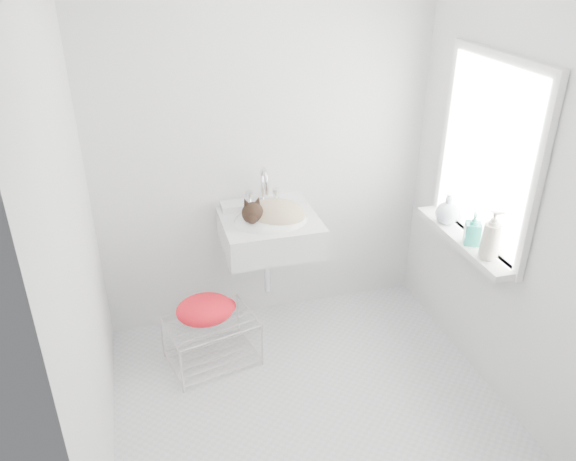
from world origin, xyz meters
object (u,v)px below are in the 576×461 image
object	(u,v)px
sink	(270,219)
wire_rack	(212,342)
bottle_a	(487,258)
bottle_c	(446,222)
bottle_b	(471,243)
cat	(273,214)

from	to	relation	value
sink	wire_rack	distance (m)	0.86
bottle_a	bottle_c	world-z (taller)	bottle_a
sink	bottle_c	bearing A→B (deg)	-18.25
bottle_a	bottle_b	size ratio (longest dim) A/B	1.24
sink	bottle_b	world-z (taller)	sink
wire_rack	bottle_c	distance (m)	1.64
wire_rack	bottle_c	size ratio (longest dim) A/B	2.83
bottle_a	bottle_c	size ratio (longest dim) A/B	1.29
cat	bottle_a	world-z (taller)	cat
wire_rack	bottle_c	bearing A→B (deg)	-4.55
bottle_a	bottle_b	bearing A→B (deg)	90.00
sink	cat	world-z (taller)	cat
bottle_b	sink	bearing A→B (deg)	149.00
bottle_a	bottle_b	distance (m)	0.17
wire_rack	bottle_b	world-z (taller)	bottle_b
wire_rack	bottle_c	world-z (taller)	bottle_c
sink	cat	xyz separation A→B (m)	(0.01, -0.02, 0.04)
bottle_a	bottle_b	xyz separation A→B (m)	(0.00, 0.17, 0.00)
cat	bottle_c	size ratio (longest dim) A/B	2.26
sink	bottle_a	distance (m)	1.30
bottle_c	sink	bearing A→B (deg)	161.75
cat	bottle_b	size ratio (longest dim) A/B	2.18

